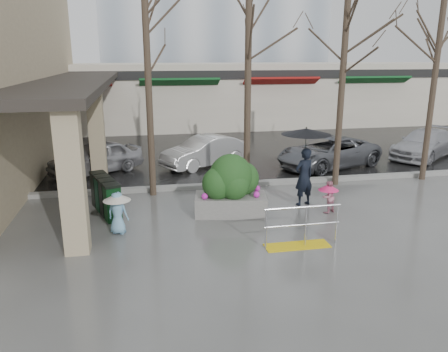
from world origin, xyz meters
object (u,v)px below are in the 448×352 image
object	(u,v)px
car_a	(96,158)
planter	(231,186)
car_c	(328,152)
tree_midwest	(249,31)
tree_mideast	(345,44)
child_pink	(328,194)
tree_west	(146,35)
car_d	(425,144)
tree_east	(441,28)
woman	(305,157)
news_boxes	(105,195)
child_blue	(117,208)
handrail	(300,232)
car_b	(205,151)

from	to	relation	value
car_a	planter	bearing A→B (deg)	6.00
planter	car_c	xyz separation A→B (m)	(5.09, 4.67, -0.23)
tree_midwest	car_c	bearing A→B (deg)	30.55
tree_mideast	child_pink	world-z (taller)	tree_mideast
tree_west	car_d	size ratio (longest dim) A/B	1.57
tree_east	woman	world-z (taller)	tree_east
woman	news_boxes	world-z (taller)	woman
tree_midwest	child_pink	distance (m)	5.69
tree_west	tree_midwest	size ratio (longest dim) A/B	0.97
tree_east	news_boxes	xyz separation A→B (m)	(-11.42, -1.51, -4.84)
child_pink	planter	bearing A→B (deg)	-35.89
news_boxes	car_c	xyz separation A→B (m)	(8.69, 3.91, 0.09)
tree_mideast	car_a	bearing A→B (deg)	159.60
child_blue	car_a	xyz separation A→B (m)	(-1.10, 6.35, -0.06)
car_c	news_boxes	bearing A→B (deg)	-86.25
handrail	car_c	size ratio (longest dim) A/B	0.42
planter	tree_midwest	bearing A→B (deg)	65.70
child_blue	news_boxes	distance (m)	1.70
woman	child_pink	bearing A→B (deg)	103.55
car_d	tree_west	bearing A→B (deg)	-109.44
handrail	child_blue	size ratio (longest dim) A/B	1.69
handrail	planter	world-z (taller)	planter
handrail	tree_east	bearing A→B (deg)	35.86
car_a	car_d	xyz separation A→B (m)	(14.40, 0.06, 0.00)
car_c	planter	bearing A→B (deg)	-67.96
tree_mideast	car_d	distance (m)	7.88
child_blue	car_a	bearing A→B (deg)	-55.38
car_b	woman	bearing A→B (deg)	-7.22
tree_midwest	tree_mideast	xyz separation A→B (m)	(3.30, -0.00, -0.37)
planter	car_a	distance (m)	6.94
woman	planter	world-z (taller)	woman
tree_mideast	car_c	size ratio (longest dim) A/B	1.43
news_boxes	car_a	distance (m)	4.75
planter	car_a	world-z (taller)	planter
planter	car_d	xyz separation A→B (m)	(10.12, 5.53, -0.23)
tree_mideast	car_c	distance (m)	4.93
tree_mideast	planter	bearing A→B (deg)	-152.32
child_blue	planter	world-z (taller)	planter
car_c	car_d	distance (m)	5.10
car_b	child_pink	bearing A→B (deg)	-6.11
handrail	child_blue	xyz separation A→B (m)	(-4.36, 1.65, 0.31)
news_boxes	car_a	bearing A→B (deg)	79.61
tree_west	car_d	distance (m)	13.48
car_b	car_c	bearing A→B (deg)	47.46
tree_west	news_boxes	distance (m)	4.99
tree_west	woman	bearing A→B (deg)	-22.98
woman	car_a	size ratio (longest dim) A/B	0.66
child_pink	planter	world-z (taller)	planter
news_boxes	car_a	world-z (taller)	car_a
handrail	news_boxes	size ratio (longest dim) A/B	0.97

